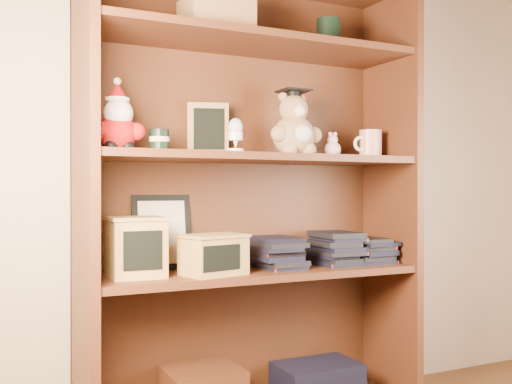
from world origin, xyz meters
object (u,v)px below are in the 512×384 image
bookcase (249,203)px  teacher_mug (370,144)px  treats_box (136,247)px  grad_teddy_bear (295,130)px

bookcase → teacher_mug: (0.49, -0.05, 0.22)m
bookcase → treats_box: size_ratio=8.37×
teacher_mug → treats_box: (-0.91, -0.00, -0.36)m
bookcase → treats_box: (-0.42, -0.05, -0.13)m
grad_teddy_bear → teacher_mug: bearing=1.3°
grad_teddy_bear → teacher_mug: grad_teddy_bear is taller
grad_teddy_bear → treats_box: (-0.58, 0.01, -0.40)m
treats_box → grad_teddy_bear: bearing=-0.7°
grad_teddy_bear → treats_box: 0.70m
teacher_mug → treats_box: size_ratio=0.63×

